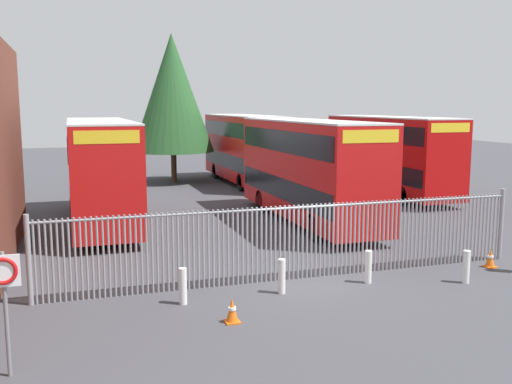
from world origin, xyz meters
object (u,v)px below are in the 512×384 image
Objects in this scene: bollard_near_right at (368,267)px; bollard_far_right at (466,267)px; bollard_center_front at (282,276)px; traffic_cone_by_gate at (232,311)px; bollard_near_left at (183,286)px; speed_limit_sign_post at (4,285)px; double_decker_bus_far_back at (243,146)px; traffic_cone_mid_forecourt at (490,258)px; double_decker_bus_behind_fence_right at (100,168)px; double_decker_bus_behind_fence_left at (389,152)px; double_decker_bus_near_gate at (308,167)px.

bollard_near_right is 1.00× the size of bollard_far_right.
traffic_cone_by_gate is (-1.84, -1.63, -0.19)m from bollard_center_front.
bollard_near_left is 5.02m from speed_limit_sign_post.
bollard_far_right is at bearing -17.84° from bollard_near_right.
double_decker_bus_far_back is 23.27m from bollard_near_left.
traffic_cone_mid_forecourt is (9.81, 0.40, -0.19)m from bollard_near_left.
traffic_cone_mid_forecourt is (4.44, 0.26, -0.19)m from bollard_near_right.
traffic_cone_mid_forecourt is (7.11, 0.37, -0.19)m from bollard_center_front.
bollard_far_right is 12.15m from speed_limit_sign_post.
bollard_center_front is (4.10, -10.97, -1.95)m from double_decker_bus_behind_fence_right.
double_decker_bus_behind_fence_left is 11.38× the size of bollard_center_front.
double_decker_bus_far_back is 22.54m from bollard_far_right.
double_decker_bus_behind_fence_left reaches higher than bollard_near_right.
double_decker_bus_near_gate and double_decker_bus_behind_fence_left have the same top height.
double_decker_bus_behind_fence_right is at bearing 110.50° from bollard_center_front.
traffic_cone_by_gate is at bearing -167.41° from traffic_cone_mid_forecourt.
double_decker_bus_near_gate is 9.27m from double_decker_bus_behind_fence_left.
speed_limit_sign_post is at bearing -115.77° from double_decker_bus_far_back.
double_decker_bus_behind_fence_right reaches higher than bollard_center_front.
double_decker_bus_near_gate reaches higher than bollard_near_left.
bollard_near_left is (1.41, -11.00, -1.95)m from double_decker_bus_behind_fence_right.
traffic_cone_by_gate is 5.11m from speed_limit_sign_post.
double_decker_bus_behind_fence_right and double_decker_bus_far_back have the same top height.
double_decker_bus_behind_fence_right is at bearing 80.10° from speed_limit_sign_post.
double_decker_bus_near_gate is 1.00× the size of double_decker_bus_behind_fence_left.
double_decker_bus_behind_fence_right reaches higher than bollard_far_right.
bollard_far_right is at bearing 10.63° from speed_limit_sign_post.
double_decker_bus_near_gate is at bearing -142.31° from double_decker_bus_behind_fence_left.
double_decker_bus_near_gate is at bearing 50.80° from bollard_near_left.
double_decker_bus_near_gate is 8.82m from double_decker_bus_behind_fence_right.
traffic_cone_by_gate is (0.85, -1.60, -0.19)m from bollard_near_left.
double_decker_bus_behind_fence_left reaches higher than bollard_far_right.
double_decker_bus_near_gate reaches higher than traffic_cone_mid_forecourt.
double_decker_bus_near_gate is at bearing 107.98° from traffic_cone_mid_forecourt.
double_decker_bus_near_gate and double_decker_bus_far_back have the same top height.
double_decker_bus_near_gate is 1.00× the size of double_decker_bus_behind_fence_right.
bollard_near_left and bollard_near_right have the same top height.
traffic_cone_by_gate is (2.26, -12.60, -2.13)m from double_decker_bus_behind_fence_right.
double_decker_bus_behind_fence_left is 9.73m from double_decker_bus_far_back.
double_decker_bus_behind_fence_left is at bearing 49.62° from traffic_cone_by_gate.
double_decker_bus_near_gate is at bearing 63.05° from bollard_center_front.
double_decker_bus_near_gate reaches higher than speed_limit_sign_post.
bollard_near_left is 1.00× the size of bollard_center_front.
bollard_center_front is 5.39m from bollard_far_right.
double_decker_bus_near_gate is 11.38× the size of bollard_near_left.
double_decker_bus_behind_fence_left reaches higher than bollard_near_left.
traffic_cone_mid_forecourt is (11.22, -10.60, -2.13)m from double_decker_bus_behind_fence_right.
double_decker_bus_behind_fence_left is 16.53m from bollard_far_right.
bollard_near_left is 5.37m from bollard_near_right.
double_decker_bus_far_back reaches higher than traffic_cone_mid_forecourt.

